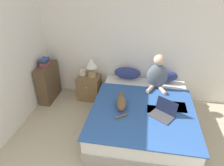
{
  "coord_description": "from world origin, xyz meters",
  "views": [
    {
      "loc": [
        0.06,
        -0.38,
        2.55
      ],
      "look_at": [
        -0.44,
        2.54,
        0.86
      ],
      "focal_mm": 32.0,
      "sensor_mm": 36.0,
      "label": 1
    }
  ],
  "objects_px": {
    "pillow_near": "(127,73)",
    "bookshelf": "(48,82)",
    "cat_tabby": "(121,102)",
    "tissue_box": "(83,73)",
    "bed": "(142,116)",
    "pillow_far": "(164,76)",
    "book_stack_top": "(44,62)",
    "laptop_open": "(163,113)",
    "nightstand": "(89,87)",
    "person_sitting": "(157,74)",
    "table_lamp": "(91,65)"
  },
  "relations": [
    {
      "from": "bed",
      "to": "table_lamp",
      "type": "height_order",
      "value": "table_lamp"
    },
    {
      "from": "book_stack_top",
      "to": "cat_tabby",
      "type": "bearing_deg",
      "value": -23.53
    },
    {
      "from": "bed",
      "to": "tissue_box",
      "type": "distance_m",
      "value": 1.63
    },
    {
      "from": "bed",
      "to": "bookshelf",
      "type": "bearing_deg",
      "value": 163.47
    },
    {
      "from": "pillow_near",
      "to": "nightstand",
      "type": "bearing_deg",
      "value": -173.52
    },
    {
      "from": "tissue_box",
      "to": "pillow_far",
      "type": "bearing_deg",
      "value": 1.17
    },
    {
      "from": "cat_tabby",
      "to": "pillow_near",
      "type": "bearing_deg",
      "value": -7.66
    },
    {
      "from": "pillow_far",
      "to": "bookshelf",
      "type": "bearing_deg",
      "value": -173.57
    },
    {
      "from": "table_lamp",
      "to": "nightstand",
      "type": "bearing_deg",
      "value": -163.71
    },
    {
      "from": "nightstand",
      "to": "table_lamp",
      "type": "relative_size",
      "value": 1.23
    },
    {
      "from": "laptop_open",
      "to": "nightstand",
      "type": "bearing_deg",
      "value": 178.95
    },
    {
      "from": "bed",
      "to": "bookshelf",
      "type": "relative_size",
      "value": 2.52
    },
    {
      "from": "bed",
      "to": "cat_tabby",
      "type": "bearing_deg",
      "value": -160.67
    },
    {
      "from": "cat_tabby",
      "to": "bookshelf",
      "type": "height_order",
      "value": "bookshelf"
    },
    {
      "from": "bed",
      "to": "tissue_box",
      "type": "height_order",
      "value": "tissue_box"
    },
    {
      "from": "cat_tabby",
      "to": "bookshelf",
      "type": "xyz_separation_m",
      "value": [
        -1.7,
        0.74,
        -0.19
      ]
    },
    {
      "from": "cat_tabby",
      "to": "tissue_box",
      "type": "relative_size",
      "value": 4.3
    },
    {
      "from": "nightstand",
      "to": "pillow_near",
      "type": "bearing_deg",
      "value": 6.48
    },
    {
      "from": "table_lamp",
      "to": "book_stack_top",
      "type": "bearing_deg",
      "value": -167.8
    },
    {
      "from": "cat_tabby",
      "to": "book_stack_top",
      "type": "relative_size",
      "value": 2.51
    },
    {
      "from": "pillow_far",
      "to": "nightstand",
      "type": "height_order",
      "value": "pillow_far"
    },
    {
      "from": "bed",
      "to": "laptop_open",
      "type": "bearing_deg",
      "value": -38.48
    },
    {
      "from": "pillow_near",
      "to": "cat_tabby",
      "type": "xyz_separation_m",
      "value": [
        0.01,
        -1.02,
        -0.05
      ]
    },
    {
      "from": "cat_tabby",
      "to": "book_stack_top",
      "type": "bearing_deg",
      "value": 58.42
    },
    {
      "from": "bed",
      "to": "nightstand",
      "type": "bearing_deg",
      "value": 146.5
    },
    {
      "from": "pillow_near",
      "to": "table_lamp",
      "type": "distance_m",
      "value": 0.78
    },
    {
      "from": "pillow_near",
      "to": "bookshelf",
      "type": "relative_size",
      "value": 0.69
    },
    {
      "from": "book_stack_top",
      "to": "tissue_box",
      "type": "bearing_deg",
      "value": 18.33
    },
    {
      "from": "book_stack_top",
      "to": "person_sitting",
      "type": "bearing_deg",
      "value": 0.25
    },
    {
      "from": "pillow_near",
      "to": "tissue_box",
      "type": "height_order",
      "value": "pillow_near"
    },
    {
      "from": "pillow_near",
      "to": "pillow_far",
      "type": "relative_size",
      "value": 1.0
    },
    {
      "from": "pillow_far",
      "to": "cat_tabby",
      "type": "bearing_deg",
      "value": -126.12
    },
    {
      "from": "bed",
      "to": "cat_tabby",
      "type": "distance_m",
      "value": 0.52
    },
    {
      "from": "cat_tabby",
      "to": "laptop_open",
      "type": "xyz_separation_m",
      "value": [
        0.69,
        -0.12,
        -0.03
      ]
    },
    {
      "from": "cat_tabby",
      "to": "table_lamp",
      "type": "relative_size",
      "value": 1.41
    },
    {
      "from": "person_sitting",
      "to": "book_stack_top",
      "type": "bearing_deg",
      "value": -179.75
    },
    {
      "from": "cat_tabby",
      "to": "nightstand",
      "type": "xyz_separation_m",
      "value": [
        -0.83,
        0.93,
        -0.33
      ]
    },
    {
      "from": "person_sitting",
      "to": "bookshelf",
      "type": "height_order",
      "value": "person_sitting"
    },
    {
      "from": "pillow_near",
      "to": "person_sitting",
      "type": "bearing_deg",
      "value": -24.02
    },
    {
      "from": "pillow_far",
      "to": "laptop_open",
      "type": "xyz_separation_m",
      "value": [
        -0.06,
        -1.14,
        -0.08
      ]
    },
    {
      "from": "pillow_far",
      "to": "cat_tabby",
      "type": "relative_size",
      "value": 0.93
    },
    {
      "from": "laptop_open",
      "to": "nightstand",
      "type": "distance_m",
      "value": 1.87
    },
    {
      "from": "pillow_near",
      "to": "cat_tabby",
      "type": "relative_size",
      "value": 0.93
    },
    {
      "from": "bed",
      "to": "pillow_near",
      "type": "distance_m",
      "value": 1.04
    },
    {
      "from": "cat_tabby",
      "to": "bookshelf",
      "type": "relative_size",
      "value": 0.75
    },
    {
      "from": "nightstand",
      "to": "bookshelf",
      "type": "relative_size",
      "value": 0.65
    },
    {
      "from": "bed",
      "to": "laptop_open",
      "type": "relative_size",
      "value": 4.46
    },
    {
      "from": "table_lamp",
      "to": "book_stack_top",
      "type": "distance_m",
      "value": 0.97
    },
    {
      "from": "pillow_near",
      "to": "person_sitting",
      "type": "distance_m",
      "value": 0.68
    },
    {
      "from": "pillow_near",
      "to": "pillow_far",
      "type": "distance_m",
      "value": 0.75
    }
  ]
}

